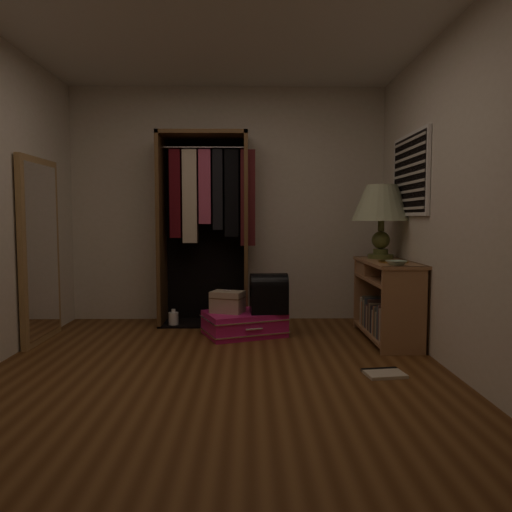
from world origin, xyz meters
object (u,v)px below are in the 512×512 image
black_bag (269,293)px  train_case (227,302)px  console_bookshelf (386,298)px  white_jug (173,319)px  open_wardrobe (207,213)px  floor_mirror (40,250)px  pink_suitcase (244,323)px  table_lamp (381,205)px

black_bag → train_case: bearing=170.8°
console_bookshelf → black_bag: console_bookshelf is taller
black_bag → white_jug: size_ratio=2.10×
black_bag → white_jug: 1.15m
white_jug → open_wardrobe: bearing=26.2°
floor_mirror → open_wardrobe: bearing=27.5°
open_wardrobe → floor_mirror: (-1.48, -0.77, -0.36)m
pink_suitcase → black_bag: 0.40m
floor_mirror → pink_suitcase: 2.04m
floor_mirror → table_lamp: 3.28m
black_bag → white_jug: (-1.00, 0.46, -0.35)m
floor_mirror → white_jug: size_ratio=9.18×
open_wardrobe → pink_suitcase: (0.41, -0.57, -1.09)m
open_wardrobe → floor_mirror: open_wardrobe is taller
table_lamp → white_jug: bearing=171.2°
console_bookshelf → open_wardrobe: (-1.76, 0.74, 0.81)m
pink_suitcase → black_bag: size_ratio=2.31×
white_jug → console_bookshelf: bearing=-15.1°
pink_suitcase → black_bag: bearing=-34.3°
console_bookshelf → white_jug: console_bookshelf is taller
table_lamp → floor_mirror: bearing=-175.2°
black_bag → table_lamp: (1.11, 0.13, 0.85)m
floor_mirror → white_jug: bearing=27.9°
pink_suitcase → white_jug: pink_suitcase is taller
table_lamp → console_bookshelf: bearing=-90.9°
train_case → black_bag: (0.40, -0.03, 0.09)m
console_bookshelf → pink_suitcase: (-1.35, 0.17, -0.28)m
train_case → floor_mirror: bearing=-154.9°
white_jug → table_lamp: bearing=-8.8°
black_bag → floor_mirror: bearing=179.1°
pink_suitcase → table_lamp: bearing=-17.5°
pink_suitcase → black_bag: (0.24, -0.06, 0.31)m
open_wardrobe → floor_mirror: bearing=-152.5°
console_bookshelf → black_bag: (-1.11, 0.11, 0.03)m
pink_suitcase → train_case: bearing=169.1°
floor_mirror → train_case: floor_mirror is taller
console_bookshelf → floor_mirror: floor_mirror is taller
floor_mirror → table_lamp: bearing=4.8°
pink_suitcase → train_case: train_case is taller
train_case → white_jug: size_ratio=1.96×
black_bag → table_lamp: bearing=2.1°
open_wardrobe → table_lamp: bearing=-15.8°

